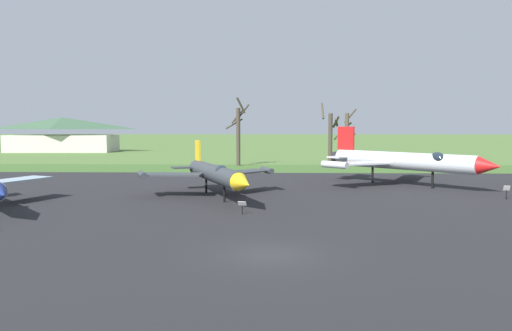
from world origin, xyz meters
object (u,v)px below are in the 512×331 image
at_px(info_placard_front_right, 242,206).
at_px(visitor_building, 63,135).
at_px(jet_fighter_rear_center, 403,161).
at_px(info_placard_rear_center, 507,191).
at_px(jet_fighter_front_right, 216,174).

relative_size(info_placard_front_right, visitor_building, 0.04).
distance_m(jet_fighter_rear_center, info_placard_rear_center, 10.55).
bearing_deg(info_placard_rear_center, jet_fighter_rear_center, 123.51).
relative_size(info_placard_front_right, jet_fighter_rear_center, 0.06).
height_order(info_placard_rear_center, visitor_building, visitor_building).
relative_size(jet_fighter_rear_center, visitor_building, 0.63).
xyz_separation_m(info_placard_front_right, info_placard_rear_center, (20.29, 7.00, 0.12)).
xyz_separation_m(info_placard_rear_center, visitor_building, (-65.11, 67.94, 3.12)).
bearing_deg(jet_fighter_front_right, visitor_building, 121.91).
xyz_separation_m(jet_fighter_rear_center, info_placard_rear_center, (5.74, -8.68, -1.76)).
bearing_deg(jet_fighter_front_right, info_placard_rear_center, -0.14).
xyz_separation_m(jet_fighter_front_right, jet_fighter_rear_center, (17.10, 8.62, 0.46)).
relative_size(jet_fighter_front_right, visitor_building, 0.59).
height_order(jet_fighter_front_right, info_placard_front_right, jet_fighter_front_right).
distance_m(jet_fighter_front_right, jet_fighter_rear_center, 19.16).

